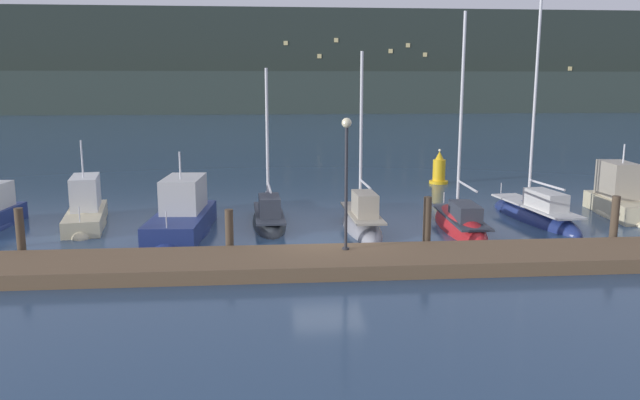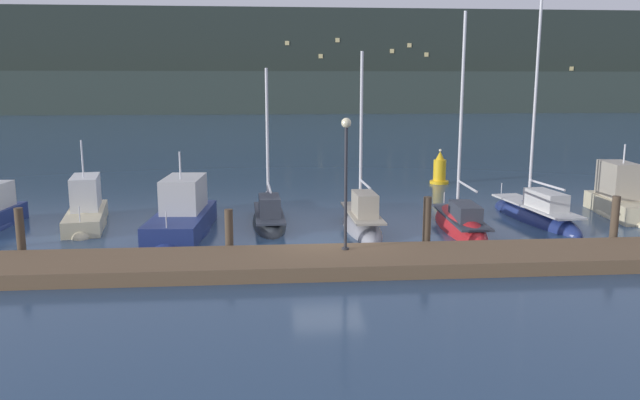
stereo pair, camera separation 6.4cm
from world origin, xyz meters
name	(u,v)px [view 2 (the right image)]	position (x,y,z in m)	size (l,w,h in m)	color
ground_plane	(328,251)	(0.00, 0.00, 0.00)	(400.00, 400.00, 0.00)	navy
dock	(334,261)	(0.00, -2.02, 0.23)	(43.54, 2.80, 0.45)	brown
mooring_pile_1	(21,235)	(-10.22, -0.37, 0.90)	(0.28, 0.28, 1.81)	#4C3D2D
mooring_pile_2	(229,233)	(-3.41, -0.37, 0.82)	(0.28, 0.28, 1.64)	#4C3D2D
mooring_pile_3	(427,225)	(3.41, -0.37, 0.98)	(0.28, 0.28, 1.96)	#4C3D2D
mooring_pile_4	(614,222)	(10.22, -0.37, 0.94)	(0.28, 0.28, 1.89)	#4C3D2D
motorboat_berth_3	(86,218)	(-9.61, 4.92, 0.31)	(2.46, 5.44, 4.22)	beige
motorboat_berth_4	(182,223)	(-5.47, 3.36, 0.37)	(2.53, 6.19, 3.81)	navy
sailboat_berth_5	(269,221)	(-2.05, 4.47, 0.14)	(1.59, 5.48, 7.05)	#2D3338
sailboat_berth_6	(362,224)	(1.69, 3.19, 0.21)	(1.47, 5.25, 7.62)	gray
sailboat_berth_7	(460,227)	(5.63, 2.86, 0.11)	(1.73, 6.10, 9.40)	red
sailboat_berth_8	(535,216)	(9.39, 4.30, 0.15)	(2.22, 6.82, 10.38)	navy
motorboat_berth_9	(620,205)	(13.52, 4.92, 0.47)	(2.13, 5.00, 3.69)	beige
channel_buoy	(440,171)	(7.94, 14.30, 0.76)	(1.09, 1.09, 2.03)	gold
dock_lamppost	(346,163)	(0.43, -1.42, 3.30)	(0.32, 0.32, 4.29)	#2D2D33
hillside_backdrop	(286,65)	(1.89, 108.98, 9.19)	(240.00, 23.00, 19.93)	#28332D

